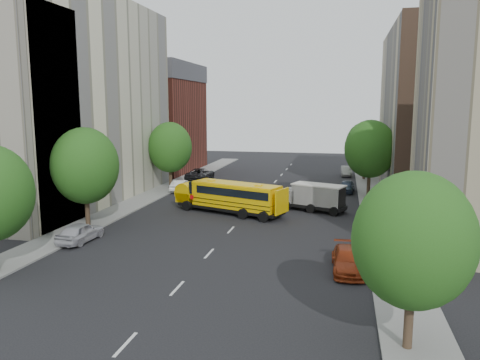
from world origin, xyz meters
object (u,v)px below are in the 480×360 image
(street_tree_2, at_px, (170,147))
(parked_car_4, at_px, (347,187))
(street_tree_1, at_px, (85,166))
(parked_car_0, at_px, (80,232))
(street_tree_3, at_px, (413,241))
(parked_car_5, at_px, (346,171))
(parked_car_3, at_px, (348,260))
(parked_car_2, at_px, (200,174))
(street_tree_4, at_px, (370,149))
(school_bus, at_px, (229,196))
(safari_truck, at_px, (314,197))
(parked_car_1, at_px, (181,186))
(street_tree_5, at_px, (365,144))

(street_tree_2, distance_m, parked_car_4, 20.36)
(street_tree_1, height_order, parked_car_0, street_tree_1)
(street_tree_3, relative_size, parked_car_5, 1.79)
(parked_car_3, bearing_deg, parked_car_2, 118.15)
(parked_car_4, bearing_deg, street_tree_4, -40.71)
(school_bus, bearing_deg, safari_truck, 39.14)
(parked_car_1, distance_m, parked_car_5, 24.23)
(street_tree_3, bearing_deg, parked_car_3, 104.33)
(safari_truck, bearing_deg, street_tree_3, -57.67)
(street_tree_1, height_order, parked_car_3, street_tree_1)
(street_tree_2, distance_m, parked_car_0, 21.83)
(street_tree_1, bearing_deg, street_tree_5, 53.75)
(street_tree_5, bearing_deg, parked_car_3, -93.56)
(parked_car_4, relative_size, parked_car_5, 0.97)
(street_tree_3, height_order, safari_truck, street_tree_3)
(school_bus, relative_size, parked_car_1, 2.58)
(safari_truck, bearing_deg, street_tree_4, 76.85)
(street_tree_4, distance_m, parked_car_5, 15.77)
(parked_car_1, bearing_deg, street_tree_4, -176.65)
(parked_car_3, bearing_deg, street_tree_1, 161.60)
(parked_car_0, bearing_deg, parked_car_5, -114.20)
(school_bus, relative_size, parked_car_5, 2.58)
(street_tree_3, distance_m, parked_car_3, 9.67)
(parked_car_0, relative_size, parked_car_4, 1.08)
(street_tree_1, relative_size, parked_car_0, 1.91)
(street_tree_1, height_order, parked_car_2, street_tree_1)
(street_tree_5, bearing_deg, street_tree_3, -90.00)
(school_bus, xyz_separation_m, parked_car_0, (-8.05, -10.97, -0.88))
(parked_car_1, height_order, parked_car_5, parked_car_5)
(street_tree_2, bearing_deg, safari_truck, -25.10)
(street_tree_2, height_order, street_tree_5, street_tree_2)
(street_tree_1, relative_size, parked_car_4, 2.05)
(safari_truck, distance_m, parked_car_5, 23.06)
(street_tree_3, bearing_deg, safari_truck, 102.13)
(street_tree_3, bearing_deg, street_tree_5, 90.00)
(street_tree_4, xyz_separation_m, safari_truck, (-5.19, -7.88, -3.76))
(parked_car_1, xyz_separation_m, parked_car_2, (-0.24, 7.91, 0.14))
(street_tree_5, xyz_separation_m, safari_truck, (-5.19, -19.88, -3.38))
(parked_car_5, bearing_deg, parked_car_0, -119.24)
(street_tree_1, xyz_separation_m, parked_car_4, (19.80, 20.27, -4.29))
(safari_truck, xyz_separation_m, parked_car_0, (-15.41, -13.51, -0.61))
(parked_car_2, xyz_separation_m, parked_car_4, (18.40, -4.58, -0.14))
(street_tree_3, xyz_separation_m, safari_truck, (-5.19, 24.12, -3.13))
(parked_car_1, bearing_deg, parked_car_2, -87.90)
(parked_car_0, distance_m, parked_car_4, 29.97)
(street_tree_4, height_order, parked_car_4, street_tree_4)
(parked_car_4, height_order, parked_car_5, parked_car_4)
(street_tree_1, distance_m, parked_car_0, 5.61)
(parked_car_1, bearing_deg, school_bus, 130.20)
(parked_car_3, relative_size, parked_car_4, 1.18)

